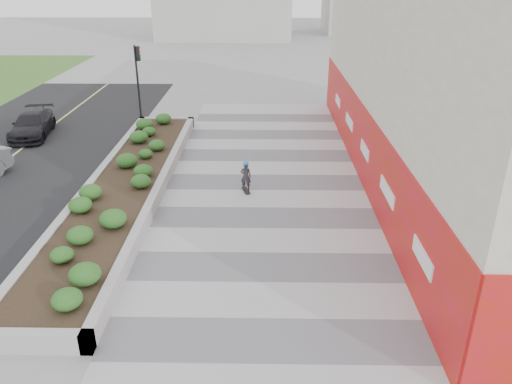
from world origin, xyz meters
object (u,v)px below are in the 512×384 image
at_px(planter, 126,184).
at_px(car_dark, 32,125).
at_px(traffic_signal_near, 138,71).
at_px(skateboarder, 246,176).

height_order(planter, car_dark, car_dark).
bearing_deg(car_dark, planter, -56.23).
xyz_separation_m(planter, car_dark, (-6.75, 7.20, 0.19)).
xyz_separation_m(traffic_signal_near, car_dark, (-5.03, -3.30, -2.15)).
bearing_deg(car_dark, skateboarder, -40.68).
xyz_separation_m(planter, skateboarder, (4.71, 0.23, 0.25)).
height_order(skateboarder, car_dark, skateboarder).
bearing_deg(car_dark, traffic_signal_near, 23.88).
xyz_separation_m(planter, traffic_signal_near, (-1.73, 10.50, 2.34)).
distance_m(traffic_signal_near, skateboarder, 12.30).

